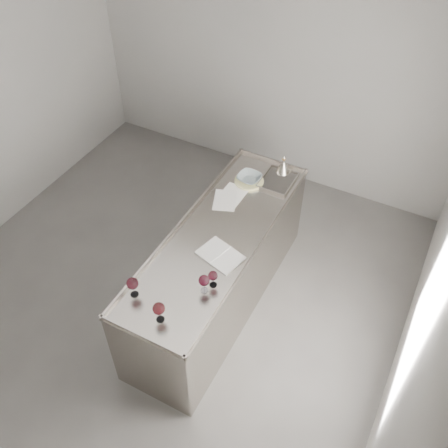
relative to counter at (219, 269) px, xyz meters
The scene contains 12 objects.
room_shell 1.10m from the counter, 148.97° to the right, with size 4.54×5.04×2.84m.
counter is the anchor object (origin of this frame).
wine_glass_left 1.11m from the counter, 107.16° to the right, with size 0.10×0.10×0.19m.
wine_glass_middle 1.16m from the counter, 88.04° to the right, with size 0.09×0.09×0.19m.
wine_glass_right 0.87m from the counter, 71.88° to the right, with size 0.09×0.09×0.17m.
wine_glass_small 0.81m from the counter, 66.05° to the right, with size 0.08×0.08×0.16m.
notebook 0.54m from the counter, 57.48° to the right, with size 0.43×0.35×0.02m.
loose_paper_top 0.72m from the counter, 104.18° to the left, with size 0.23×0.32×0.00m, color white.
loose_paper_under 0.65m from the counter, 110.32° to the left, with size 0.21×0.30×0.00m, color silver.
trivet 0.92m from the counter, 95.42° to the left, with size 0.29×0.29×0.02m, color beige.
ceramic_bowl 0.94m from the counter, 95.42° to the left, with size 0.23×0.23×0.06m, color gray.
wine_funnel 1.21m from the counter, 81.60° to the left, with size 0.14×0.14×0.21m.
Camera 1 is at (1.97, -2.39, 4.11)m, focal length 40.00 mm.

